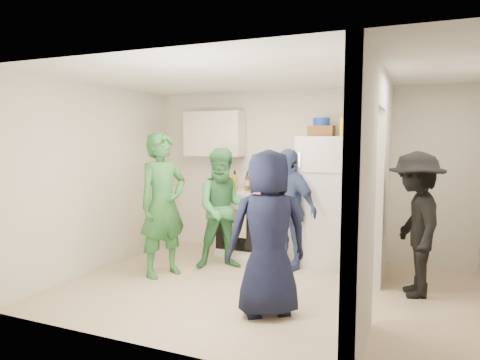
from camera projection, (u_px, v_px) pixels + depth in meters
name	position (u px, v px, depth m)	size (l,w,h in m)	color
floor	(265.00, 290.00, 5.06)	(4.80, 4.80, 0.00)	#CBB88F
wall_back	(303.00, 173.00, 6.49)	(4.80, 4.80, 0.00)	silver
wall_front	(195.00, 207.00, 3.37)	(4.80, 4.80, 0.00)	silver
wall_left	(100.00, 177.00, 5.86)	(3.40, 3.40, 0.00)	silver
ceiling	(266.00, 75.00, 4.81)	(4.80, 4.80, 0.00)	white
partition_pier_back	(383.00, 180.00, 5.48)	(0.12, 1.20, 2.50)	silver
partition_pier_front	(361.00, 205.00, 3.46)	(0.12, 1.20, 2.50)	silver
partition_header	(377.00, 88.00, 4.37)	(0.12, 1.00, 0.40)	silver
stove	(247.00, 222.00, 6.57)	(0.83, 0.69, 0.99)	white
upper_cabinet	(215.00, 134.00, 6.81)	(0.95, 0.34, 0.70)	silver
fridge	(326.00, 201.00, 6.03)	(0.74, 0.72, 1.81)	silver
wicker_basket	(321.00, 131.00, 6.01)	(0.35, 0.25, 0.15)	brown
blue_bowl	(322.00, 122.00, 6.00)	(0.24, 0.24, 0.11)	#163397
yellow_cup_stack_top	(343.00, 127.00, 5.75)	(0.09, 0.09, 0.25)	yellow
wall_clock	(306.00, 144.00, 6.41)	(0.22, 0.22, 0.03)	white
spice_shelf	(302.00, 167.00, 6.44)	(0.35, 0.08, 0.03)	olive
yellow_cup_stack_stove	(234.00, 183.00, 6.35)	(0.09, 0.09, 0.25)	gold
red_cup	(256.00, 188.00, 6.24)	(0.09, 0.09, 0.12)	#B20B23
person_green_left	(163.00, 205.00, 5.51)	(0.68, 0.44, 1.86)	#32722D
person_green_center	(224.00, 209.00, 5.85)	(0.80, 0.62, 1.65)	#3C894D
person_denim	(288.00, 209.00, 5.83)	(0.96, 0.40, 1.65)	#3D4685
person_navy	(268.00, 233.00, 4.28)	(0.82, 0.53, 1.68)	black
person_nook	(415.00, 224.00, 4.82)	(1.06, 0.61, 1.64)	black
bottle_a	(234.00, 179.00, 6.73)	(0.07, 0.07, 0.29)	#5B1D12
bottle_b	(235.00, 182.00, 6.50)	(0.07, 0.07, 0.26)	#16441E
bottle_c	(247.00, 181.00, 6.68)	(0.08, 0.08, 0.24)	silver
bottle_d	(248.00, 181.00, 6.45)	(0.07, 0.07, 0.30)	brown
bottle_e	(257.00, 179.00, 6.65)	(0.07, 0.07, 0.32)	#B1BAC4
bottle_f	(259.00, 182.00, 6.46)	(0.06, 0.06, 0.27)	#14391C
bottle_g	(266.00, 180.00, 6.51)	(0.08, 0.08, 0.31)	olive
bottle_h	(226.00, 180.00, 6.49)	(0.07, 0.07, 0.32)	#9B9FA6
bottle_i	(252.00, 180.00, 6.57)	(0.07, 0.07, 0.30)	#602D10
bottle_j	(262.00, 182.00, 6.28)	(0.06, 0.06, 0.30)	#22643B
bottle_k	(235.00, 180.00, 6.61)	(0.06, 0.06, 0.28)	brown
bottle_l	(253.00, 182.00, 6.32)	(0.08, 0.08, 0.29)	#90989E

